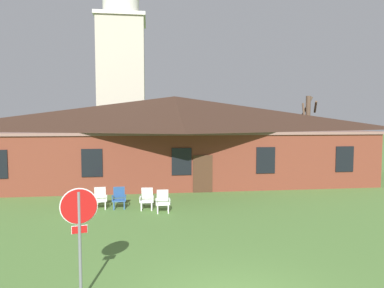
{
  "coord_description": "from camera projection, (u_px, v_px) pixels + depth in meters",
  "views": [
    {
      "loc": [
        -1.77,
        -6.43,
        4.02
      ],
      "look_at": [
        0.02,
        7.72,
        3.03
      ],
      "focal_mm": 31.83,
      "sensor_mm": 36.0,
      "label": 1
    }
  ],
  "objects": [
    {
      "name": "brick_building",
      "position": [
        175.0,
        137.0,
        23.65
      ],
      "size": [
        25.0,
        10.4,
        5.69
      ],
      "color": "brown",
      "rests_on": "ground"
    },
    {
      "name": "dome_tower",
      "position": [
        122.0,
        69.0,
        36.52
      ],
      "size": [
        5.18,
        5.18,
        20.65
      ],
      "color": "#BCB29E",
      "rests_on": "ground"
    },
    {
      "name": "stop_sign",
      "position": [
        79.0,
        222.0,
        7.45
      ],
      "size": [
        0.79,
        0.21,
        2.55
      ],
      "color": "slate",
      "rests_on": "ground"
    },
    {
      "name": "lawn_chair_by_porch",
      "position": [
        74.0,
        203.0,
        14.54
      ],
      "size": [
        0.66,
        0.69,
        0.96
      ],
      "color": "silver",
      "rests_on": "ground"
    },
    {
      "name": "lawn_chair_near_door",
      "position": [
        100.0,
        198.0,
        15.55
      ],
      "size": [
        0.69,
        0.72,
        0.96
      ],
      "color": "silver",
      "rests_on": "ground"
    },
    {
      "name": "lawn_chair_left_end",
      "position": [
        119.0,
        197.0,
        15.62
      ],
      "size": [
        0.67,
        0.7,
        0.96
      ],
      "color": "#2D5693",
      "rests_on": "ground"
    },
    {
      "name": "lawn_chair_middle",
      "position": [
        147.0,
        198.0,
        15.42
      ],
      "size": [
        0.67,
        0.7,
        0.96
      ],
      "color": "white",
      "rests_on": "ground"
    },
    {
      "name": "lawn_chair_right_end",
      "position": [
        163.0,
        200.0,
        14.97
      ],
      "size": [
        0.64,
        0.67,
        0.96
      ],
      "color": "silver",
      "rests_on": "ground"
    },
    {
      "name": "bare_tree_beside_building",
      "position": [
        308.0,
        131.0,
        26.26
      ],
      "size": [
        1.28,
        1.35,
        5.9
      ],
      "color": "brown",
      "rests_on": "ground"
    }
  ]
}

